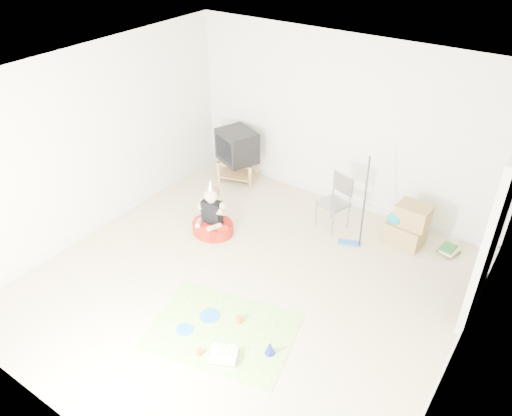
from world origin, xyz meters
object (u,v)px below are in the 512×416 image
Objects in this scene: tv_stand at (238,168)px; crt_tv at (237,146)px; folding_chair at (333,203)px; seated_woman at (213,222)px; cardboard_boxes at (408,225)px; birthday_cake at (224,355)px.

crt_tv is (0.00, -0.00, 0.41)m from tv_stand.
folding_chair is 0.95× the size of seated_woman.
seated_woman is at bearing -150.74° from cardboard_boxes.
seated_woman is at bearing -140.41° from folding_chair.
crt_tv is 0.73× the size of folding_chair.
seated_woman reaches higher than folding_chair.
tv_stand is at bearing 139.39° from crt_tv.
birthday_cake is at bearing -33.11° from crt_tv.
crt_tv is at bearing 124.07° from birthday_cake.
crt_tv is 0.97× the size of cardboard_boxes.
seated_woman is (-1.34, -1.11, -0.22)m from folding_chair.
cardboard_boxes is 1.77× the size of birthday_cake.
crt_tv reaches higher than folding_chair.
cardboard_boxes reaches higher than birthday_cake.
crt_tv reaches higher than seated_woman.
cardboard_boxes is 0.72× the size of seated_woman.
seated_woman is (0.61, -1.44, -0.04)m from tv_stand.
seated_woman is (-2.38, -1.33, -0.11)m from cardboard_boxes.
crt_tv is at bearing 178.05° from cardboard_boxes.
tv_stand reaches higher than birthday_cake.
folding_chair is at bearing 93.82° from birthday_cake.
seated_woman is 2.31m from birthday_cake.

